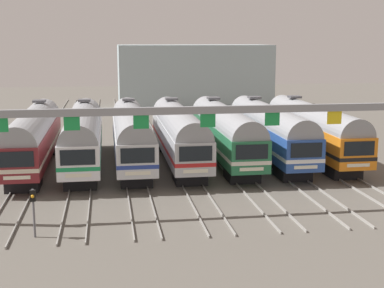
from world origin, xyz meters
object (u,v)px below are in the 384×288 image
Objects in this scene: commuter_train_white at (83,135)px; commuter_train_blue at (269,130)px; commuter_train_green at (224,131)px; commuter_train_silver at (131,133)px; commuter_train_orange at (313,129)px; commuter_train_maroon at (33,136)px; yard_signal_mast at (33,204)px; commuter_train_stainless at (179,132)px; catenary_gantry at (208,124)px.

commuter_train_white and commuter_train_blue have the same top height.
commuter_train_green and commuter_train_blue have the same top height.
commuter_train_green is 1.00× the size of commuter_train_blue.
commuter_train_silver is 15.73m from commuter_train_orange.
commuter_train_orange is at bearing 0.00° from commuter_train_maroon.
commuter_train_green reaches higher than yard_signal_mast.
commuter_train_blue is at bearing 180.00° from commuter_train_orange.
commuter_train_blue is (11.80, 0.00, 0.00)m from commuter_train_silver.
commuter_train_blue is 1.00× the size of commuter_train_orange.
commuter_train_blue is 6.85× the size of yard_signal_mast.
commuter_train_stainless is at bearing 59.05° from yard_signal_mast.
yard_signal_mast is at bearing -120.95° from commuter_train_stainless.
catenary_gantry reaches higher than commuter_train_green.
yard_signal_mast is at bearing -130.02° from commuter_train_green.
commuter_train_stainless is 11.80m from commuter_train_orange.
commuter_train_maroon is 1.00× the size of commuter_train_white.
yard_signal_mast is (-17.70, -16.39, -0.84)m from commuter_train_blue.
commuter_train_orange is at bearing 0.00° from commuter_train_silver.
commuter_train_stainless is at bearing 0.00° from commuter_train_maroon.
commuter_train_green is 6.85× the size of yard_signal_mast.
commuter_train_maroon is 16.53m from yard_signal_mast.
commuter_train_white is 15.73m from commuter_train_blue.
commuter_train_white is 19.66m from commuter_train_orange.
commuter_train_stainless is 1.00× the size of commuter_train_orange.
commuter_train_blue is at bearing 59.77° from catenary_gantry.
catenary_gantry is at bearing -131.15° from commuter_train_orange.
commuter_train_stainless is 1.00× the size of commuter_train_blue.
yard_signal_mast is at bearing -137.19° from commuter_train_blue.
commuter_train_blue and commuter_train_orange have the same top height.
commuter_train_stainless is 0.63× the size of catenary_gantry.
commuter_train_white is at bearing 180.00° from commuter_train_stainless.
commuter_train_maroon is at bearing 180.00° from commuter_train_stainless.
commuter_train_maroon is 1.00× the size of commuter_train_silver.
commuter_train_white is at bearing 180.00° from commuter_train_green.
commuter_train_stainless and commuter_train_blue have the same top height.
commuter_train_stainless is at bearing 180.00° from commuter_train_blue.
commuter_train_green is at bearing 180.00° from commuter_train_orange.
commuter_train_white and commuter_train_orange have the same top height.
commuter_train_orange is at bearing 0.00° from commuter_train_green.
commuter_train_orange is at bearing 48.85° from catenary_gantry.
commuter_train_white is 1.00× the size of commuter_train_silver.
commuter_train_silver is at bearing 0.00° from commuter_train_maroon.
commuter_train_silver is at bearing 70.21° from yard_signal_mast.
commuter_train_silver is 1.00× the size of commuter_train_stainless.
commuter_train_maroon is 7.87m from commuter_train_silver.
commuter_train_orange is (23.60, 0.00, 0.00)m from commuter_train_maroon.
commuter_train_blue is (3.93, 0.00, 0.00)m from commuter_train_green.
catenary_gantry is 10.85m from yard_signal_mast.
commuter_train_silver is 1.00× the size of commuter_train_blue.
yard_signal_mast is (-1.97, -16.39, -0.84)m from commuter_train_white.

